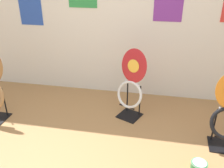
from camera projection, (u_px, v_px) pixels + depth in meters
wall_back at (120, 8)px, 3.48m from camera, size 8.00×0.07×2.60m
toilet_seat_display_crimson_swirl at (132, 84)px, 3.21m from camera, size 0.42×0.37×0.94m
paint_can at (199, 167)px, 2.48m from camera, size 0.16×0.16×0.13m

